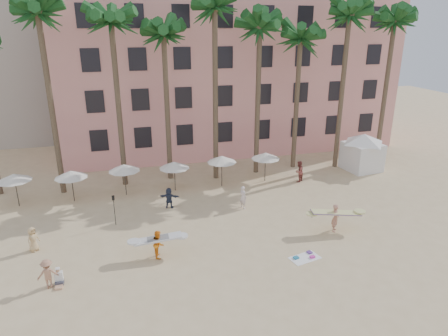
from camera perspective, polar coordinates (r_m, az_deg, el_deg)
name	(u,v)px	position (r m, az deg, el deg)	size (l,w,h in m)	color
ground	(226,272)	(23.06, 0.25, -14.69)	(120.00, 120.00, 0.00)	#D1B789
pink_hotel	(226,73)	(46.23, 0.22, 13.45)	(35.00, 14.00, 16.00)	#F7A196
palm_row	(183,26)	(33.81, -5.89, 19.50)	(44.40, 5.40, 16.30)	brown
umbrella_row	(150,166)	(32.73, -10.59, 0.27)	(22.50, 2.70, 2.73)	#332B23
cabana	(363,149)	(39.84, 19.22, 2.61)	(5.03, 5.03, 3.50)	white
beach_towel	(305,257)	(24.79, 11.52, -12.36)	(1.98, 1.38, 0.14)	white
carrier_yellow	(336,216)	(27.70, 15.65, -6.66)	(3.38, 1.25, 1.93)	tan
carrier_white	(158,243)	(24.29, -9.37, -10.50)	(2.82, 0.85, 1.70)	orange
beachgoers	(184,207)	(28.65, -5.68, -5.55)	(21.57, 11.50, 1.90)	silver
paddle	(114,206)	(28.29, -15.44, -5.31)	(0.18, 0.04, 2.23)	black
seated_man	(59,279)	(23.65, -22.51, -14.46)	(0.43, 0.74, 0.97)	#3F3F4C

